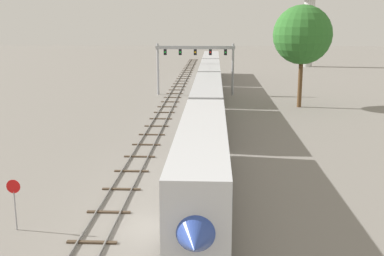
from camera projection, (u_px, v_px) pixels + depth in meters
name	position (u px, v px, depth m)	size (l,w,h in m)	color
ground_plane	(164.00, 228.00, 26.49)	(400.00, 400.00, 0.00)	gray
track_main	(210.00, 85.00, 84.88)	(2.60, 200.00, 0.16)	slate
track_near	(169.00, 104.00, 65.63)	(2.60, 160.00, 0.16)	slate
passenger_train	(209.00, 88.00, 62.60)	(3.04, 88.13, 4.80)	silver
signal_gantry	(195.00, 57.00, 73.20)	(12.10, 0.49, 7.83)	#999BA0
stop_sign	(14.00, 197.00, 25.86)	(0.76, 0.08, 2.88)	gray
trackside_tree_left	(302.00, 35.00, 61.76)	(7.60, 7.60, 13.25)	brown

